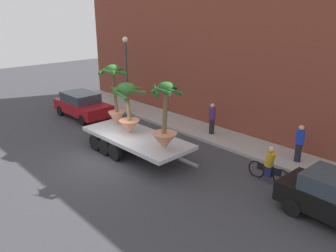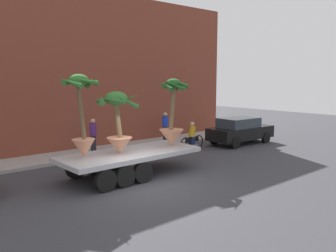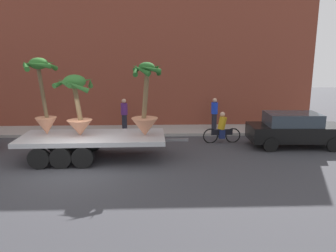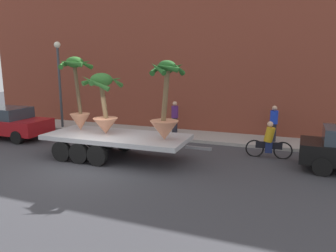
{
  "view_description": "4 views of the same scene",
  "coord_description": "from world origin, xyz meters",
  "px_view_note": "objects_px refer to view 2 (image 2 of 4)",
  "views": [
    {
      "loc": [
        12.21,
        -7.55,
        6.6
      ],
      "look_at": [
        1.67,
        2.3,
        1.57
      ],
      "focal_mm": 35.85,
      "sensor_mm": 36.0,
      "label": 1
    },
    {
      "loc": [
        -7.5,
        -10.11,
        3.93
      ],
      "look_at": [
        2.36,
        1.37,
        1.86
      ],
      "focal_mm": 37.84,
      "sensor_mm": 36.0,
      "label": 2
    },
    {
      "loc": [
        2.96,
        -11.47,
        4.18
      ],
      "look_at": [
        3.46,
        2.06,
        1.21
      ],
      "focal_mm": 34.94,
      "sensor_mm": 36.0,
      "label": 3
    },
    {
      "loc": [
        6.76,
        -9.31,
        3.77
      ],
      "look_at": [
        2.2,
        2.49,
        1.26
      ],
      "focal_mm": 33.69,
      "sensor_mm": 36.0,
      "label": 4
    }
  ],
  "objects_px": {
    "flatbed_trailer": "(125,158)",
    "cyclist": "(192,137)",
    "parked_car": "(240,130)",
    "pedestrian_far_left": "(93,134)",
    "potted_palm_rear": "(172,121)",
    "potted_palm_middle": "(81,118)",
    "potted_palm_front": "(118,122)",
    "pedestrian_near_gate": "(165,126)"
  },
  "relations": [
    {
      "from": "flatbed_trailer",
      "to": "parked_car",
      "type": "xyz_separation_m",
      "value": [
        9.17,
        1.47,
        0.06
      ]
    },
    {
      "from": "potted_palm_middle",
      "to": "parked_car",
      "type": "height_order",
      "value": "potted_palm_middle"
    },
    {
      "from": "flatbed_trailer",
      "to": "pedestrian_near_gate",
      "type": "xyz_separation_m",
      "value": [
        6.01,
        4.64,
        0.28
      ]
    },
    {
      "from": "parked_car",
      "to": "pedestrian_far_left",
      "type": "bearing_deg",
      "value": 159.15
    },
    {
      "from": "flatbed_trailer",
      "to": "potted_palm_middle",
      "type": "xyz_separation_m",
      "value": [
        -1.7,
        0.25,
        1.7
      ]
    },
    {
      "from": "cyclist",
      "to": "pedestrian_far_left",
      "type": "xyz_separation_m",
      "value": [
        -4.88,
        2.26,
        0.37
      ]
    },
    {
      "from": "potted_palm_middle",
      "to": "cyclist",
      "type": "bearing_deg",
      "value": 14.87
    },
    {
      "from": "potted_palm_rear",
      "to": "pedestrian_near_gate",
      "type": "relative_size",
      "value": 1.7
    },
    {
      "from": "potted_palm_front",
      "to": "parked_car",
      "type": "height_order",
      "value": "potted_palm_front"
    },
    {
      "from": "potted_palm_middle",
      "to": "potted_palm_front",
      "type": "distance_m",
      "value": 1.45
    },
    {
      "from": "potted_palm_rear",
      "to": "potted_palm_front",
      "type": "distance_m",
      "value": 2.69
    },
    {
      "from": "potted_palm_middle",
      "to": "pedestrian_near_gate",
      "type": "xyz_separation_m",
      "value": [
        7.71,
        4.39,
        -1.42
      ]
    },
    {
      "from": "pedestrian_near_gate",
      "to": "potted_palm_front",
      "type": "bearing_deg",
      "value": -143.72
    },
    {
      "from": "potted_palm_rear",
      "to": "potted_palm_front",
      "type": "height_order",
      "value": "potted_palm_rear"
    },
    {
      "from": "potted_palm_rear",
      "to": "potted_palm_middle",
      "type": "bearing_deg",
      "value": 175.0
    },
    {
      "from": "cyclist",
      "to": "pedestrian_near_gate",
      "type": "relative_size",
      "value": 1.08
    },
    {
      "from": "potted_palm_front",
      "to": "cyclist",
      "type": "distance_m",
      "value": 6.85
    },
    {
      "from": "pedestrian_near_gate",
      "to": "pedestrian_far_left",
      "type": "xyz_separation_m",
      "value": [
        -4.92,
        -0.09,
        0.0
      ]
    },
    {
      "from": "flatbed_trailer",
      "to": "pedestrian_near_gate",
      "type": "height_order",
      "value": "pedestrian_near_gate"
    },
    {
      "from": "potted_palm_middle",
      "to": "potted_palm_front",
      "type": "xyz_separation_m",
      "value": [
        1.4,
        -0.24,
        -0.25
      ]
    },
    {
      "from": "flatbed_trailer",
      "to": "potted_palm_middle",
      "type": "relative_size",
      "value": 2.2
    },
    {
      "from": "flatbed_trailer",
      "to": "potted_palm_rear",
      "type": "bearing_deg",
      "value": -2.59
    },
    {
      "from": "potted_palm_front",
      "to": "flatbed_trailer",
      "type": "bearing_deg",
      "value": -1.77
    },
    {
      "from": "parked_car",
      "to": "pedestrian_near_gate",
      "type": "relative_size",
      "value": 2.53
    },
    {
      "from": "potted_palm_middle",
      "to": "pedestrian_near_gate",
      "type": "bearing_deg",
      "value": 29.64
    },
    {
      "from": "potted_palm_middle",
      "to": "cyclist",
      "type": "xyz_separation_m",
      "value": [
        7.67,
        2.04,
        -1.8
      ]
    },
    {
      "from": "flatbed_trailer",
      "to": "pedestrian_far_left",
      "type": "distance_m",
      "value": 4.69
    },
    {
      "from": "potted_palm_rear",
      "to": "potted_palm_front",
      "type": "xyz_separation_m",
      "value": [
        -2.69,
        0.12,
        0.14
      ]
    },
    {
      "from": "parked_car",
      "to": "cyclist",
      "type": "bearing_deg",
      "value": 165.72
    },
    {
      "from": "potted_palm_front",
      "to": "pedestrian_near_gate",
      "type": "height_order",
      "value": "potted_palm_front"
    },
    {
      "from": "flatbed_trailer",
      "to": "pedestrian_near_gate",
      "type": "relative_size",
      "value": 3.96
    },
    {
      "from": "potted_palm_rear",
      "to": "pedestrian_near_gate",
      "type": "xyz_separation_m",
      "value": [
        3.62,
        4.74,
        -1.03
      ]
    },
    {
      "from": "parked_car",
      "to": "potted_palm_middle",
      "type": "bearing_deg",
      "value": -173.59
    },
    {
      "from": "cyclist",
      "to": "pedestrian_far_left",
      "type": "distance_m",
      "value": 5.39
    },
    {
      "from": "potted_palm_front",
      "to": "potted_palm_middle",
      "type": "bearing_deg",
      "value": 170.27
    },
    {
      "from": "potted_palm_rear",
      "to": "cyclist",
      "type": "relative_size",
      "value": 1.58
    },
    {
      "from": "potted_palm_front",
      "to": "pedestrian_far_left",
      "type": "bearing_deg",
      "value": 73.0
    },
    {
      "from": "potted_palm_rear",
      "to": "pedestrian_far_left",
      "type": "height_order",
      "value": "potted_palm_rear"
    },
    {
      "from": "potted_palm_middle",
      "to": "parked_car",
      "type": "bearing_deg",
      "value": 6.41
    },
    {
      "from": "flatbed_trailer",
      "to": "cyclist",
      "type": "relative_size",
      "value": 3.68
    },
    {
      "from": "potted_palm_rear",
      "to": "pedestrian_far_left",
      "type": "distance_m",
      "value": 4.94
    },
    {
      "from": "potted_palm_rear",
      "to": "pedestrian_far_left",
      "type": "bearing_deg",
      "value": 105.59
    }
  ]
}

